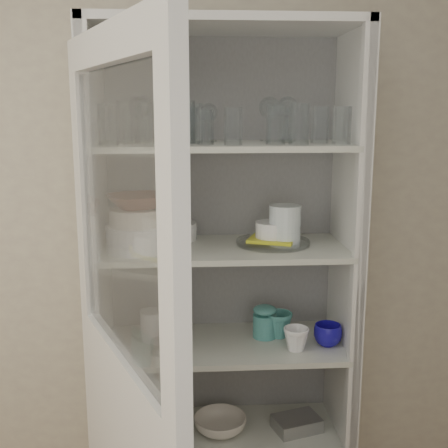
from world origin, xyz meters
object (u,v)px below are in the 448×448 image
(goblet_0, at_px, (140,117))
(teal_jar, at_px, (265,323))
(cream_bowl, at_px, (137,217))
(measuring_cups, at_px, (164,346))
(terracotta_bowl, at_px, (137,201))
(tin_box, at_px, (297,423))
(grey_bowl_stack, at_px, (285,225))
(mug_teal, at_px, (279,325))
(plate_stack_front, at_px, (138,238))
(glass_platter, at_px, (273,242))
(mug_white, at_px, (296,339))
(goblet_3, at_px, (269,117))
(goblet_2, at_px, (287,117))
(yellow_trivet, at_px, (273,239))
(goblet_1, at_px, (209,121))
(white_canister, at_px, (153,325))
(cupboard_door, at_px, (127,428))
(pantry_cabinet, at_px, (223,317))
(mug_blue, at_px, (328,335))
(white_ramekin, at_px, (273,230))
(plate_stack_back, at_px, (169,231))
(cream_dish, at_px, (220,424))

(goblet_0, relative_size, teal_jar, 1.59)
(cream_bowl, distance_m, measuring_cups, 0.52)
(terracotta_bowl, relative_size, tin_box, 1.16)
(grey_bowl_stack, relative_size, mug_teal, 1.43)
(goblet_0, distance_m, teal_jar, 0.97)
(plate_stack_front, relative_size, glass_platter, 0.80)
(mug_white, bearing_deg, goblet_3, 129.70)
(teal_jar, bearing_deg, goblet_0, 171.84)
(goblet_2, distance_m, tin_box, 1.27)
(yellow_trivet, bearing_deg, terracotta_bowl, -172.46)
(tin_box, bearing_deg, mug_teal, 148.94)
(goblet_1, height_order, goblet_2, goblet_2)
(yellow_trivet, height_order, white_canister, yellow_trivet)
(cupboard_door, distance_m, goblet_3, 1.24)
(pantry_cabinet, bearing_deg, goblet_3, 4.50)
(teal_jar, bearing_deg, mug_teal, -0.29)
(cupboard_door, xyz_separation_m, mug_teal, (0.55, 0.67, 0.04))
(goblet_0, relative_size, yellow_trivet, 1.06)
(mug_blue, bearing_deg, pantry_cabinet, 163.47)
(goblet_3, bearing_deg, plate_stack_front, -165.04)
(white_ramekin, height_order, mug_blue, white_ramekin)
(goblet_2, height_order, grey_bowl_stack, goblet_2)
(yellow_trivet, relative_size, white_canister, 1.46)
(tin_box, bearing_deg, goblet_0, 169.40)
(goblet_3, bearing_deg, goblet_2, 17.10)
(goblet_3, bearing_deg, yellow_trivet, -79.33)
(teal_jar, height_order, measuring_cups, teal_jar)
(goblet_0, height_order, terracotta_bowl, goblet_0)
(white_canister, bearing_deg, goblet_0, 118.15)
(plate_stack_back, height_order, glass_platter, plate_stack_back)
(glass_platter, bearing_deg, teal_jar, 139.51)
(glass_platter, height_order, yellow_trivet, yellow_trivet)
(white_ramekin, bearing_deg, terracotta_bowl, -172.46)
(pantry_cabinet, distance_m, goblet_0, 0.88)
(mug_blue, bearing_deg, goblet_2, 133.45)
(plate_stack_back, bearing_deg, white_canister, -130.53)
(mug_teal, relative_size, cream_dish, 0.51)
(white_ramekin, bearing_deg, mug_white, -55.57)
(goblet_3, relative_size, yellow_trivet, 1.07)
(plate_stack_back, bearing_deg, mug_white, -25.21)
(plate_stack_back, height_order, white_ramekin, white_ramekin)
(goblet_1, distance_m, goblet_2, 0.31)
(cream_bowl, xyz_separation_m, cream_dish, (0.31, 0.05, -0.90))
(goblet_0, bearing_deg, yellow_trivet, -10.06)
(white_ramekin, bearing_deg, grey_bowl_stack, -28.07)
(tin_box, bearing_deg, cream_bowl, -176.07)
(cupboard_door, xyz_separation_m, goblet_3, (0.51, 0.72, 0.88))
(mug_white, bearing_deg, cream_bowl, -171.50)
(cream_bowl, relative_size, yellow_trivet, 1.18)
(glass_platter, bearing_deg, plate_stack_front, -172.46)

